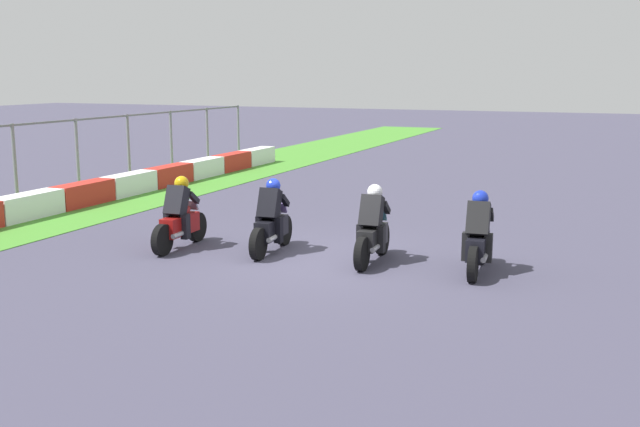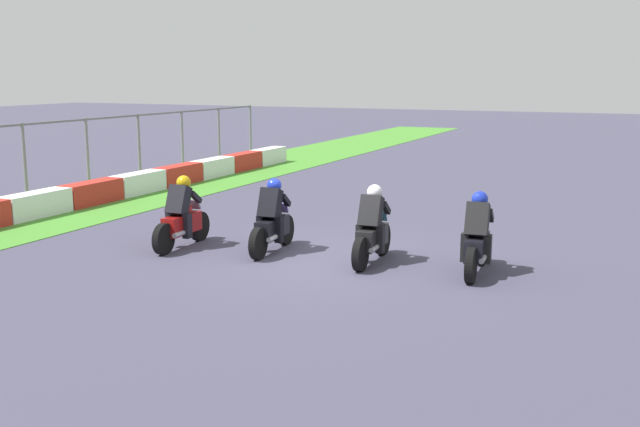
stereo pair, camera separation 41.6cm
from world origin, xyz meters
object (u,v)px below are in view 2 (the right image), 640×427
(rider_lane_a, at_px, (477,240))
(rider_lane_d, at_px, (182,218))
(rider_lane_b, at_px, (372,231))
(rider_lane_c, at_px, (272,222))

(rider_lane_a, distance_m, rider_lane_d, 6.13)
(rider_lane_d, bearing_deg, rider_lane_a, -88.34)
(rider_lane_a, distance_m, rider_lane_b, 2.02)
(rider_lane_a, height_order, rider_lane_c, same)
(rider_lane_c, bearing_deg, rider_lane_b, -94.35)
(rider_lane_a, xyz_separation_m, rider_lane_d, (-0.46, 6.11, 0.00))
(rider_lane_a, xyz_separation_m, rider_lane_b, (-0.03, 2.02, 0.00))
(rider_lane_a, height_order, rider_lane_d, same)
(rider_lane_c, distance_m, rider_lane_d, 1.96)
(rider_lane_b, relative_size, rider_lane_d, 1.00)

